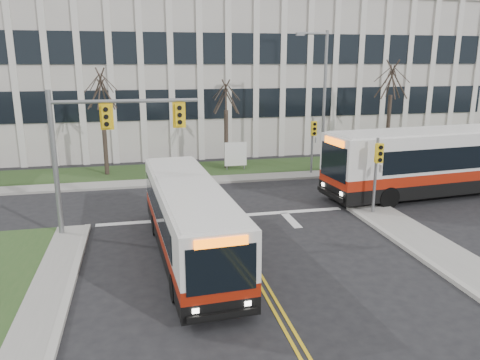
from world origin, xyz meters
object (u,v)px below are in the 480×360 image
object	(u,v)px
bus_main	(189,221)
directory_sign	(236,154)
streetlight	(322,94)
bus_cross	(442,163)

from	to	relation	value
bus_main	directory_sign	bearing A→B (deg)	67.72
streetlight	directory_sign	size ratio (longest dim) A/B	4.60
bus_main	bus_cross	world-z (taller)	bus_cross
bus_main	bus_cross	distance (m)	15.77
streetlight	bus_main	xyz separation A→B (m)	(-10.17, -12.34, -3.79)
streetlight	bus_cross	distance (m)	8.78
directory_sign	bus_main	world-z (taller)	bus_main
bus_cross	streetlight	bearing A→B (deg)	-151.37
streetlight	directory_sign	xyz separation A→B (m)	(-5.53, 1.30, -4.02)
streetlight	directory_sign	distance (m)	6.96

